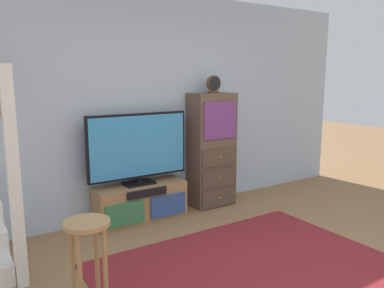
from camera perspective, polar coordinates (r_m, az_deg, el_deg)
back_wall at (r=4.79m, az=-6.10°, el=5.79°), size 6.40×0.12×2.70m
area_rug at (r=3.65m, az=8.32°, el=-17.77°), size 2.60×1.80×0.01m
media_console at (r=4.65m, az=-7.66°, el=-8.61°), size 1.10×0.38×0.44m
television at (r=4.51m, az=-7.99°, el=-0.47°), size 1.24×0.22×0.84m
side_cabinet at (r=5.04m, az=2.97°, el=-0.92°), size 0.58×0.38×1.49m
desk_clock at (r=4.94m, az=3.24°, el=8.87°), size 0.20×0.08×0.22m
bar_stool_near at (r=3.00m, az=-15.28°, el=-14.00°), size 0.34×0.34×0.67m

